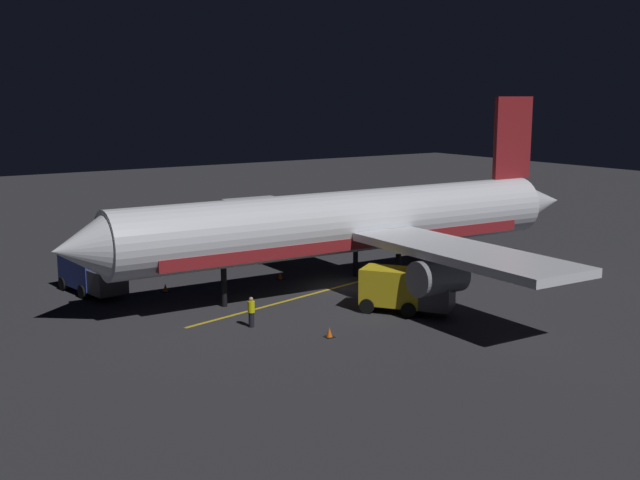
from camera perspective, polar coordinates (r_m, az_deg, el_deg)
The scene contains 9 objects.
ground_plane at distance 54.31m, azimuth 1.75°, elevation -3.52°, with size 180.00×180.00×0.20m, color #2B2B30.
apron_guide_stripe at distance 51.72m, azimuth -1.54°, elevation -4.12°, with size 0.24×18.36×0.01m, color gold.
airliner at distance 53.77m, azimuth 2.33°, elevation 1.16°, with size 35.29×39.90×12.73m.
baggage_truck at distance 54.57m, azimuth -16.03°, elevation -2.33°, with size 6.17×2.91×2.62m.
catering_truck at distance 48.27m, azimuth 5.84°, elevation -3.63°, with size 5.65×4.82×2.63m.
ground_crew_worker at distance 45.28m, azimuth -4.91°, elevation -5.11°, with size 0.40×0.40×1.74m.
traffic_cone_near_left at distance 54.12m, azimuth -10.95°, elevation -3.38°, with size 0.50×0.50×0.55m.
traffic_cone_near_right at distance 56.73m, azimuth -2.86°, elevation -2.56°, with size 0.50×0.50×0.55m.
traffic_cone_under_wing at distance 43.46m, azimuth 0.67°, elevation -6.62°, with size 0.50×0.50×0.55m.
Camera 1 is at (-42.69, 30.92, 12.98)m, focal length 44.97 mm.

